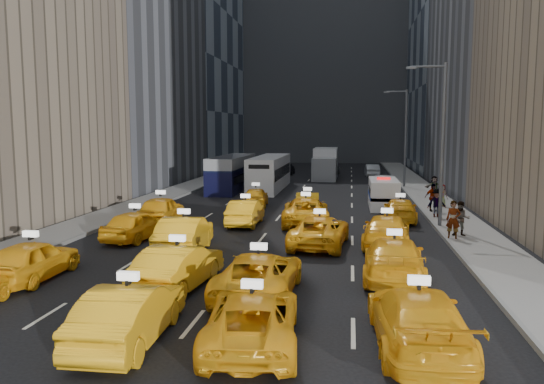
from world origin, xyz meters
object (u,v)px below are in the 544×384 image
Objects in this scene: taxi_1 at (129,313)px; nypd_van at (383,194)px; double_decker at (232,174)px; taxi_2 at (252,318)px; box_truck at (325,164)px; city_bus at (270,173)px; pedestrian_0 at (453,220)px; taxi_3 at (418,319)px.

taxi_1 is 0.92× the size of nypd_van.
nypd_van is 15.46m from double_decker.
box_truck reaches higher than taxi_2.
taxi_2 is 0.43× the size of city_bus.
nypd_van is 11.05m from pedestrian_0.
box_truck is at bearing 118.03° from pedestrian_0.
taxi_1 is at bearing -112.99° from pedestrian_0.
nypd_van is at bearing -94.22° from taxi_3.
box_truck is at bearing -87.19° from taxi_3.
taxi_2 is at bearing -81.86° from city_bus.
city_bus is 1.53× the size of box_truck.
double_decker is 5.66× the size of pedestrian_0.
taxi_2 is at bearing -97.52° from nypd_van.
taxi_1 is at bearing -87.12° from city_bus.
nypd_van is 0.44× the size of city_bus.
pedestrian_0 is (3.28, 13.33, 0.30)m from taxi_3.
box_truck is (7.72, 11.72, 0.16)m from double_decker.
taxi_1 is at bearing -100.73° from box_truck.
double_decker is at bearing -83.53° from taxi_1.
pedestrian_0 is (10.59, 14.00, 0.31)m from taxi_1.
nypd_van is (0.56, 24.04, 0.19)m from taxi_3.
box_truck is (-4.44, 44.53, 0.87)m from taxi_3.
nypd_van is 21.11m from box_truck.
taxi_3 is 35.00m from double_decker.
pedestrian_0 is (7.43, 13.67, 0.39)m from taxi_2.
nypd_van is (4.71, 24.38, 0.27)m from taxi_2.
taxi_1 is at bearing 2.37° from taxi_3.
pedestrian_0 is at bearing -128.89° from taxi_1.
taxi_3 is 1.05× the size of nypd_van.
box_truck is at bearing 107.13° from nypd_van.
taxi_1 is 25.93m from nypd_van.
pedestrian_0 reaches higher than taxi_2.
taxi_3 is 13.73m from pedestrian_0.
city_bus is (-1.63, 34.69, 0.70)m from taxi_1.
double_decker is at bearing 148.82° from nypd_van.
taxi_3 is at bearing -76.51° from double_decker.
box_truck is (2.87, 45.20, 0.87)m from taxi_1.
double_decker is 0.91× the size of city_bus.
nypd_van is at bearing -46.20° from city_bus.
city_bus is at bearing 137.01° from nypd_van.
box_truck is (-5.00, 20.49, 0.68)m from nypd_van.
taxi_1 is 7.34m from taxi_3.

